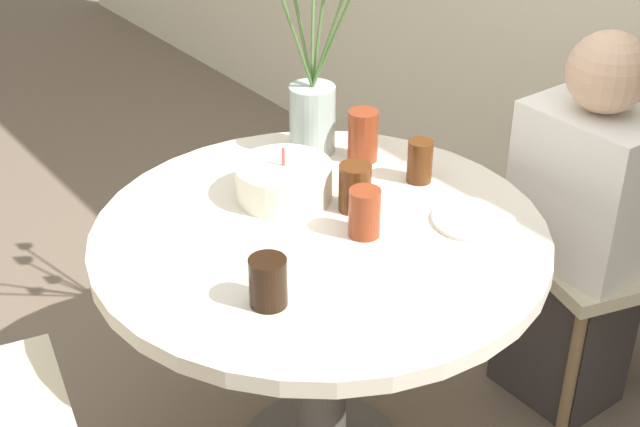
# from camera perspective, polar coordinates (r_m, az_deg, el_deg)

# --- Properties ---
(dining_table) EXTENTS (1.05, 1.05, 0.70)m
(dining_table) POSITION_cam_1_polar(r_m,az_deg,el_deg) (2.10, 0.00, -4.30)
(dining_table) COLOR silver
(dining_table) RESTS_ON ground_plane
(chair_near_front) EXTENTS (0.50, 0.50, 0.92)m
(chair_near_front) POSITION_cam_1_polar(r_m,az_deg,el_deg) (2.53, 19.21, -0.71)
(chair_near_front) COLOR beige
(chair_near_front) RESTS_ON ground_plane
(birthday_cake) EXTENTS (0.23, 0.23, 0.13)m
(birthday_cake) POSITION_cam_1_polar(r_m,az_deg,el_deg) (2.13, -2.32, 2.08)
(birthday_cake) COLOR white
(birthday_cake) RESTS_ON dining_table
(flower_vase) EXTENTS (0.35, 0.29, 0.69)m
(flower_vase) POSITION_cam_1_polar(r_m,az_deg,el_deg) (2.29, -0.17, 9.09)
(flower_vase) COLOR #9EB2AD
(flower_vase) RESTS_ON dining_table
(side_plate) EXTENTS (0.19, 0.19, 0.01)m
(side_plate) POSITION_cam_1_polar(r_m,az_deg,el_deg) (2.08, 9.80, -0.40)
(side_plate) COLOR silver
(side_plate) RESTS_ON dining_table
(drink_glass_0) EXTENTS (0.08, 0.08, 0.11)m
(drink_glass_0) POSITION_cam_1_polar(r_m,az_deg,el_deg) (2.08, 2.25, 1.67)
(drink_glass_0) COLOR #51280F
(drink_glass_0) RESTS_ON dining_table
(drink_glass_1) EXTENTS (0.08, 0.08, 0.13)m
(drink_glass_1) POSITION_cam_1_polar(r_m,az_deg,el_deg) (2.30, 2.77, 5.00)
(drink_glass_1) COLOR maroon
(drink_glass_1) RESTS_ON dining_table
(drink_glass_2) EXTENTS (0.07, 0.07, 0.11)m
(drink_glass_2) POSITION_cam_1_polar(r_m,az_deg,el_deg) (1.98, 2.87, 0.05)
(drink_glass_2) COLOR maroon
(drink_glass_2) RESTS_ON dining_table
(drink_glass_3) EXTENTS (0.06, 0.06, 0.11)m
(drink_glass_3) POSITION_cam_1_polar(r_m,az_deg,el_deg) (2.22, 6.40, 3.35)
(drink_glass_3) COLOR #51280F
(drink_glass_3) RESTS_ON dining_table
(drink_glass_4) EXTENTS (0.08, 0.08, 0.10)m
(drink_glass_4) POSITION_cam_1_polar(r_m,az_deg,el_deg) (1.76, -3.34, -4.39)
(drink_glass_4) COLOR black
(drink_glass_4) RESTS_ON dining_table
(person_guest) EXTENTS (0.34, 0.24, 1.08)m
(person_guest) POSITION_cam_1_polar(r_m,az_deg,el_deg) (2.45, 16.23, -1.70)
(person_guest) COLOR #383333
(person_guest) RESTS_ON ground_plane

